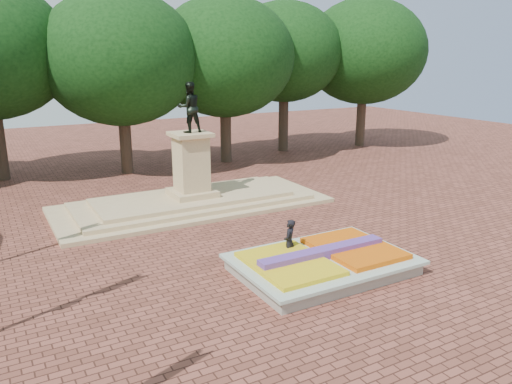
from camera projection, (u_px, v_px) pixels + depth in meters
ground at (271, 258)px, 19.46m from camera, size 90.00×90.00×0.00m
flower_bed at (323, 262)px, 18.16m from camera, size 6.30×4.30×0.91m
monument at (192, 190)px, 25.96m from camera, size 14.00×6.00×6.40m
tree_row_back at (165, 71)px, 33.96m from camera, size 44.80×8.80×10.43m
pedestrian at (289, 242)px, 18.73m from camera, size 0.75×0.74×1.75m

